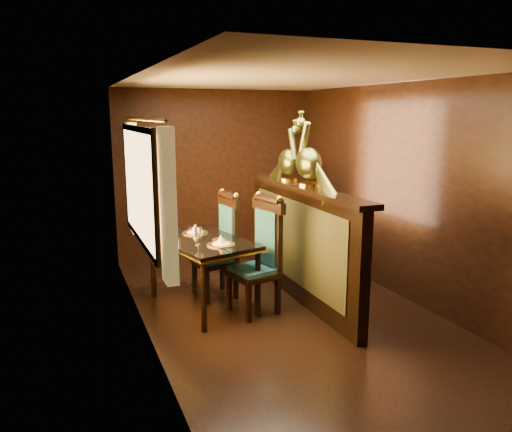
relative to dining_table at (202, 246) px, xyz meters
The scene contains 8 objects.
ground 1.19m from the dining_table, 33.11° to the right, with size 5.00×5.00×0.00m, color black.
room_shell 1.23m from the dining_table, 35.21° to the right, with size 3.04×5.04×2.52m.
partition 1.14m from the dining_table, 11.12° to the right, with size 0.26×2.70×1.36m.
dining_table is the anchor object (origin of this frame).
chair_left 0.68m from the dining_table, 30.94° to the right, with size 0.57×0.58×1.31m.
chair_right 0.43m from the dining_table, 37.81° to the left, with size 0.51×0.53×1.27m.
peacock_left 1.58m from the dining_table, 17.86° to the right, with size 0.26×0.69×0.82m, color #1B522F, non-canonical shape.
peacock_right 1.51m from the dining_table, ahead, with size 0.23×0.61×0.72m, color #1B522F, non-canonical shape.
Camera 1 is at (-2.22, -4.67, 2.15)m, focal length 35.00 mm.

